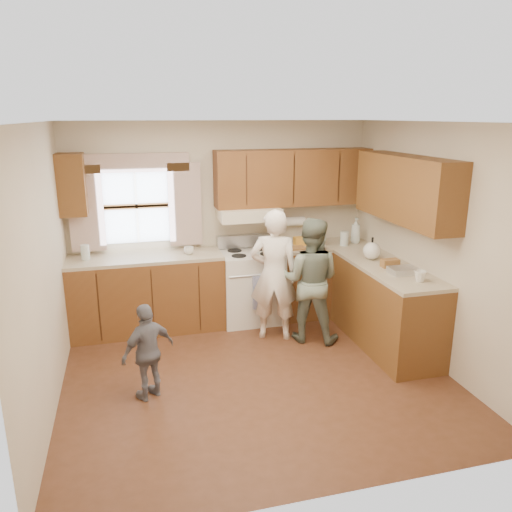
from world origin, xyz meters
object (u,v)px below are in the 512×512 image
object	(u,v)px
stove	(251,285)
child	(148,352)
woman_right	(310,280)
woman_left	(274,275)

from	to	relation	value
stove	child	world-z (taller)	stove
woman_right	child	size ratio (longest dim) A/B	1.57
woman_left	child	bearing A→B (deg)	52.53
woman_left	woman_right	bearing A→B (deg)	177.17
woman_left	woman_right	size ratio (longest dim) A/B	1.06
stove	woman_right	size ratio (longest dim) A/B	0.73
child	woman_left	bearing A→B (deg)	-177.49
woman_right	child	xyz separation A→B (m)	(-1.88, -0.82, -0.26)
stove	woman_left	distance (m)	0.67
stove	woman_left	world-z (taller)	woman_left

